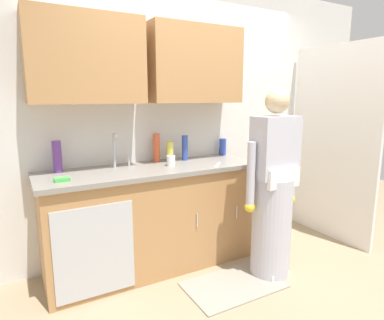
% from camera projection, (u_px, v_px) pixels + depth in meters
% --- Properties ---
extents(ground_plane, '(9.00, 9.00, 0.00)m').
position_uv_depth(ground_plane, '(247.00, 285.00, 2.77)').
color(ground_plane, '#998466').
extents(kitchen_wall_with_uppers, '(4.80, 0.44, 2.70)m').
position_uv_depth(kitchen_wall_with_uppers, '(178.00, 105.00, 3.28)').
color(kitchen_wall_with_uppers, silver).
rests_on(kitchen_wall_with_uppers, ground).
extents(closet_door_panel, '(0.04, 1.10, 2.10)m').
position_uv_depth(closet_door_panel, '(333.00, 144.00, 3.61)').
color(closet_door_panel, silver).
rests_on(closet_door_panel, ground).
extents(counter_cabinet, '(1.90, 0.62, 0.90)m').
position_uv_depth(counter_cabinet, '(153.00, 219.00, 3.02)').
color(counter_cabinet, '#B27F4C').
rests_on(counter_cabinet, ground).
extents(countertop, '(1.96, 0.66, 0.04)m').
position_uv_depth(countertop, '(152.00, 169.00, 2.94)').
color(countertop, gray).
rests_on(countertop, counter_cabinet).
extents(sink, '(0.50, 0.36, 0.35)m').
position_uv_depth(sink, '(124.00, 172.00, 2.82)').
color(sink, '#B7BABF').
rests_on(sink, counter_cabinet).
extents(person_at_sink, '(0.55, 0.34, 1.62)m').
position_uv_depth(person_at_sink, '(273.00, 199.00, 2.84)').
color(person_at_sink, white).
rests_on(person_at_sink, ground).
extents(floor_mat, '(0.80, 0.50, 0.01)m').
position_uv_depth(floor_mat, '(233.00, 285.00, 2.76)').
color(floor_mat, gray).
rests_on(floor_mat, ground).
extents(bottle_water_tall, '(0.06, 0.06, 0.27)m').
position_uv_depth(bottle_water_tall, '(157.00, 148.00, 3.16)').
color(bottle_water_tall, '#E05933').
rests_on(bottle_water_tall, countertop).
extents(bottle_cleaner_spray, '(0.06, 0.06, 0.25)m').
position_uv_depth(bottle_cleaner_spray, '(185.00, 148.00, 3.23)').
color(bottle_cleaner_spray, '#334CB2').
rests_on(bottle_cleaner_spray, countertop).
extents(bottle_dish_liquid, '(0.07, 0.07, 0.17)m').
position_uv_depth(bottle_dish_liquid, '(223.00, 147.00, 3.55)').
color(bottle_dish_liquid, '#334CB2').
rests_on(bottle_dish_liquid, countertop).
extents(bottle_water_short, '(0.07, 0.07, 0.20)m').
position_uv_depth(bottle_water_short, '(170.00, 152.00, 3.15)').
color(bottle_water_short, '#D8D14C').
rests_on(bottle_water_short, countertop).
extents(bottle_soap, '(0.07, 0.07, 0.26)m').
position_uv_depth(bottle_soap, '(57.00, 157.00, 2.71)').
color(bottle_soap, '#66388C').
rests_on(bottle_soap, countertop).
extents(cup_by_sink, '(0.08, 0.08, 0.09)m').
position_uv_depth(cup_by_sink, '(171.00, 161.00, 2.98)').
color(cup_by_sink, white).
rests_on(cup_by_sink, countertop).
extents(knife_on_counter, '(0.18, 0.19, 0.01)m').
position_uv_depth(knife_on_counter, '(217.00, 165.00, 3.01)').
color(knife_on_counter, silver).
rests_on(knife_on_counter, countertop).
extents(sponge, '(0.11, 0.07, 0.03)m').
position_uv_depth(sponge, '(62.00, 179.00, 2.44)').
color(sponge, '#4CBF4C').
rests_on(sponge, countertop).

